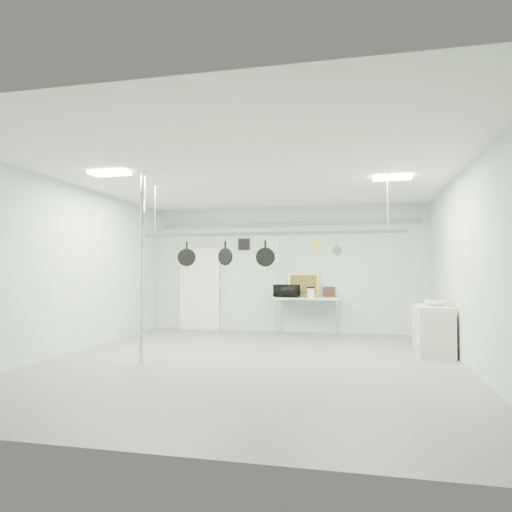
% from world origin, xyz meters
% --- Properties ---
extents(floor, '(8.00, 8.00, 0.00)m').
position_xyz_m(floor, '(0.00, 0.00, 0.00)').
color(floor, gray).
rests_on(floor, ground).
extents(ceiling, '(7.00, 8.00, 0.02)m').
position_xyz_m(ceiling, '(0.00, 0.00, 3.19)').
color(ceiling, silver).
rests_on(ceiling, back_wall).
extents(back_wall, '(7.00, 0.02, 3.20)m').
position_xyz_m(back_wall, '(0.00, 3.99, 1.60)').
color(back_wall, '#AFD2C8').
rests_on(back_wall, floor).
extents(right_wall, '(0.02, 8.00, 3.20)m').
position_xyz_m(right_wall, '(3.49, 0.00, 1.60)').
color(right_wall, '#AFD2C8').
rests_on(right_wall, floor).
extents(door, '(1.10, 0.10, 2.20)m').
position_xyz_m(door, '(-2.30, 3.94, 1.05)').
color(door, silver).
rests_on(door, floor).
extents(wall_vent, '(0.30, 0.04, 0.30)m').
position_xyz_m(wall_vent, '(-1.10, 3.97, 2.25)').
color(wall_vent, black).
rests_on(wall_vent, back_wall).
extents(conduit_pipe, '(6.60, 0.07, 0.07)m').
position_xyz_m(conduit_pipe, '(0.00, 3.90, 2.75)').
color(conduit_pipe, gray).
rests_on(conduit_pipe, back_wall).
extents(chrome_pole, '(0.08, 0.08, 3.20)m').
position_xyz_m(chrome_pole, '(-1.70, -0.60, 1.60)').
color(chrome_pole, silver).
rests_on(chrome_pole, floor).
extents(prep_table, '(1.60, 0.70, 0.91)m').
position_xyz_m(prep_table, '(0.60, 3.60, 0.83)').
color(prep_table, '#AECCB9').
rests_on(prep_table, floor).
extents(side_cabinet, '(0.60, 1.20, 0.90)m').
position_xyz_m(side_cabinet, '(3.15, 1.40, 0.45)').
color(side_cabinet, beige).
rests_on(side_cabinet, floor).
extents(pot_rack, '(4.80, 0.06, 1.00)m').
position_xyz_m(pot_rack, '(0.20, 0.30, 2.23)').
color(pot_rack, '#B7B7BC').
rests_on(pot_rack, ceiling).
extents(light_panel_left, '(0.65, 0.30, 0.05)m').
position_xyz_m(light_panel_left, '(-2.20, -0.80, 3.16)').
color(light_panel_left, white).
rests_on(light_panel_left, ceiling).
extents(light_panel_right, '(0.65, 0.30, 0.05)m').
position_xyz_m(light_panel_right, '(2.40, 0.60, 3.16)').
color(light_panel_right, white).
rests_on(light_panel_right, ceiling).
extents(microwave, '(0.65, 0.54, 0.31)m').
position_xyz_m(microwave, '(0.10, 3.51, 1.06)').
color(microwave, black).
rests_on(microwave, prep_table).
extents(coffee_canister, '(0.20, 0.20, 0.22)m').
position_xyz_m(coffee_canister, '(0.69, 3.54, 1.01)').
color(coffee_canister, silver).
rests_on(coffee_canister, prep_table).
extents(painting_large, '(0.78, 0.15, 0.58)m').
position_xyz_m(painting_large, '(0.47, 3.90, 1.20)').
color(painting_large, gold).
rests_on(painting_large, prep_table).
extents(painting_small, '(0.30, 0.09, 0.25)m').
position_xyz_m(painting_small, '(1.10, 3.90, 1.03)').
color(painting_small, black).
rests_on(painting_small, prep_table).
extents(fruit_bowl, '(0.43, 0.43, 0.10)m').
position_xyz_m(fruit_bowl, '(3.19, 1.39, 0.95)').
color(fruit_bowl, white).
rests_on(fruit_bowl, side_cabinet).
extents(skillet_left, '(0.32, 0.17, 0.43)m').
position_xyz_m(skillet_left, '(-1.27, 0.30, 1.87)').
color(skillet_left, black).
rests_on(skillet_left, pot_rack).
extents(skillet_mid, '(0.31, 0.16, 0.43)m').
position_xyz_m(skillet_mid, '(-0.53, 0.30, 1.87)').
color(skillet_mid, black).
rests_on(skillet_mid, pot_rack).
extents(skillet_right, '(0.34, 0.14, 0.46)m').
position_xyz_m(skillet_right, '(0.21, 0.30, 1.86)').
color(skillet_right, black).
rests_on(skillet_right, pot_rack).
extents(whisk, '(0.19, 0.19, 0.29)m').
position_xyz_m(whisk, '(0.46, 0.30, 1.94)').
color(whisk, '#ACADB1').
rests_on(whisk, pot_rack).
extents(grater, '(0.09, 0.04, 0.21)m').
position_xyz_m(grater, '(1.11, 0.30, 1.98)').
color(grater, yellow).
rests_on(grater, pot_rack).
extents(saucepan, '(0.17, 0.11, 0.28)m').
position_xyz_m(saucepan, '(1.46, 0.30, 1.94)').
color(saucepan, '#A9A8AC').
rests_on(saucepan, pot_rack).
extents(fruit_cluster, '(0.24, 0.24, 0.09)m').
position_xyz_m(fruit_cluster, '(3.19, 1.39, 0.99)').
color(fruit_cluster, maroon).
rests_on(fruit_cluster, fruit_bowl).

